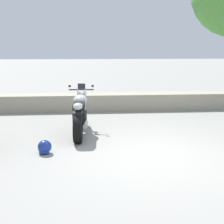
% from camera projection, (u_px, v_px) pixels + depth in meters
% --- Properties ---
extents(ground_plane, '(120.00, 120.00, 0.00)m').
position_uv_depth(ground_plane, '(153.00, 156.00, 6.00)').
color(ground_plane, gray).
extents(stone_wall, '(36.00, 0.80, 0.55)m').
position_uv_depth(stone_wall, '(124.00, 101.00, 10.63)').
color(stone_wall, '#A89E89').
rests_on(stone_wall, ground).
extents(motorcycle_silver_centre, '(0.67, 2.07, 1.18)m').
position_uv_depth(motorcycle_silver_centre, '(80.00, 115.00, 7.46)').
color(motorcycle_silver_centre, black).
rests_on(motorcycle_silver_centre, ground).
extents(rider_helmet, '(0.28, 0.28, 0.28)m').
position_uv_depth(rider_helmet, '(45.00, 147.00, 6.09)').
color(rider_helmet, navy).
rests_on(rider_helmet, ground).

